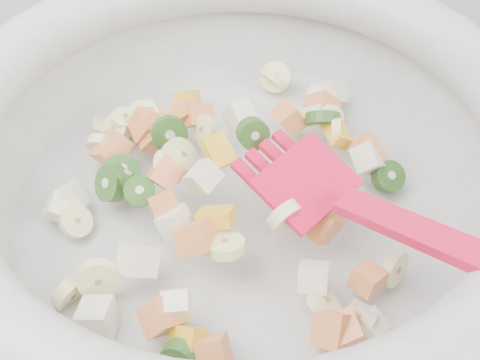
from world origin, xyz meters
The scene contains 1 object.
mixing_bowl centered at (-0.10, 1.40, 0.97)m, with size 0.49×0.44×0.14m.
Camera 1 is at (0.08, 1.12, 1.30)m, focal length 50.00 mm.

